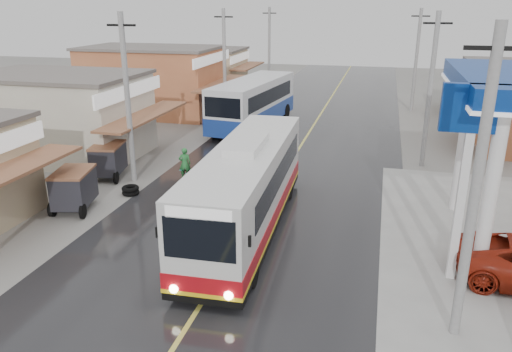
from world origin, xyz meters
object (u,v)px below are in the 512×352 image
Objects in this scene: coach_bus at (248,188)px; tricycle_far at (108,159)px; second_bus at (253,103)px; tyre_stack at (131,190)px; cyclist at (187,173)px; tricycle_near at (73,188)px.

tricycle_far is (-8.40, 4.21, -0.74)m from coach_bus.
second_bus is 13.07× the size of tyre_stack.
cyclist is 4.25m from tricycle_far.
second_bus is at bearing 101.91° from coach_bus.
second_bus is at bearing 81.12° from tyre_stack.
second_bus is 12.21m from cyclist.
cyclist is 5.30m from tricycle_near.
second_bus is 12.83m from tricycle_far.
coach_bus is 6.00× the size of cyclist.
coach_bus is 7.67m from tricycle_near.
coach_bus is at bearing -62.13° from cyclist.
second_bus reaches higher than tricycle_near.
second_bus is at bearing 64.06° from tricycle_near.
tricycle_near reaches higher than tyre_stack.
tricycle_near is at bearing -95.51° from second_bus.
second_bus is 4.46× the size of tricycle_far.
coach_bus is 16.74m from second_bus.
coach_bus is 4.96× the size of tricycle_far.
cyclist is at bearing 133.44° from coach_bus.
tricycle_far is at bearing 87.18° from tricycle_near.
tyre_stack is (1.41, 2.19, -0.79)m from tricycle_near.
second_bus is 4.38× the size of tricycle_near.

